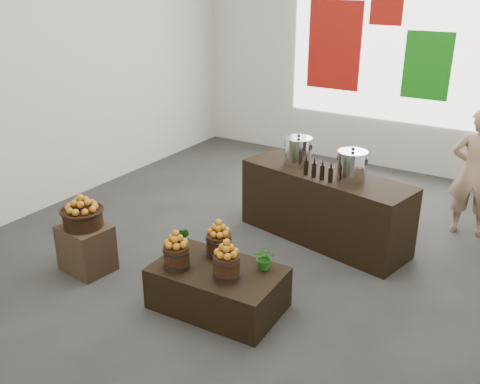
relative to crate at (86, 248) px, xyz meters
The scene contains 23 objects.
ground 1.95m from the crate, 49.57° to the left, with size 7.00×7.00×0.00m, color #383836.
back_wall 5.42m from the crate, 75.83° to the left, with size 6.00×0.04×4.00m, color beige.
back_opening 5.48m from the crate, 72.57° to the left, with size 3.20×0.02×2.40m, color white.
deco_red_left 5.25m from the crate, 82.45° to the left, with size 0.90×0.04×1.40m, color #A8140C.
deco_green_right 5.58m from the crate, 66.44° to the left, with size 0.70×0.04×1.00m, color #167E13.
deco_red_upper 5.62m from the crate, 73.60° to the left, with size 0.50×0.04×0.50m, color #A8140C.
crate is the anchor object (origin of this frame).
wicker_basket 0.35m from the crate, ahead, with size 0.41×0.41×0.19m, color black.
apples_in_basket 0.53m from the crate, ahead, with size 0.32×0.32×0.17m, color maroon, non-canonical shape.
display_table 1.60m from the crate, ahead, with size 1.20×0.74×0.42m, color black.
apple_bucket_front_left 1.28m from the crate, ahead, with size 0.24×0.24×0.22m, color #351E0E.
apples_in_bucket_front_left 1.34m from the crate, ahead, with size 0.18×0.18×0.16m, color maroon, non-canonical shape.
apple_bucket_front_right 1.77m from the crate, ahead, with size 0.24×0.24×0.22m, color #351E0E.
apples_in_bucket_front_right 1.81m from the crate, ahead, with size 0.18×0.18×0.16m, color maroon, non-canonical shape.
apple_bucket_rear 1.53m from the crate, 14.45° to the left, with size 0.24×0.24×0.22m, color #351E0E.
apples_in_bucket_rear 1.58m from the crate, 14.45° to the left, with size 0.18×0.18×0.16m, color maroon, non-canonical shape.
herb_garnish_right 2.02m from the crate, 11.38° to the left, with size 0.22×0.19×0.24m, color #1D6114.
herb_garnish_left 1.17m from the crate, 13.43° to the left, with size 0.14×0.12×0.26m, color #1D6114.
counter 2.74m from the crate, 47.29° to the left, with size 2.06×0.66×0.84m, color black.
stock_pot_left 2.65m from the crate, 55.49° to the left, with size 0.32×0.32×0.32m, color silver.
stock_pot_center 3.01m from the crate, 41.72° to the left, with size 0.32×0.32×0.32m, color silver.
oil_cruets 2.65m from the crate, 44.94° to the left, with size 0.30×0.06×0.23m, color black, non-canonical shape.
shopper 4.55m from the crate, 43.40° to the left, with size 0.57×0.38×1.57m, color #9D7B60.
Camera 1 is at (2.81, -4.89, 2.96)m, focal length 40.00 mm.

